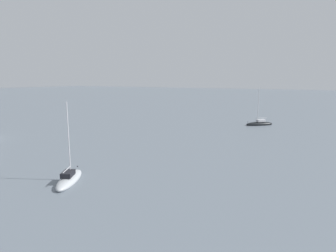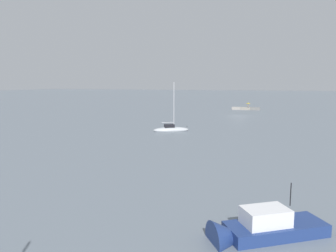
% 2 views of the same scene
% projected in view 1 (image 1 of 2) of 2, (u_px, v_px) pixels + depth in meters
% --- Properties ---
extents(sailboat_black_mid, '(5.27, 5.45, 8.10)m').
position_uv_depth(sailboat_black_mid, '(259.00, 124.00, 58.65)').
color(sailboat_black_mid, black).
rests_on(sailboat_black_mid, ground_plane).
extents(sailboat_grey_far, '(5.46, 4.02, 7.68)m').
position_uv_depth(sailboat_grey_far, '(69.00, 179.00, 26.35)').
color(sailboat_grey_far, '#ADB2B7').
rests_on(sailboat_grey_far, ground_plane).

